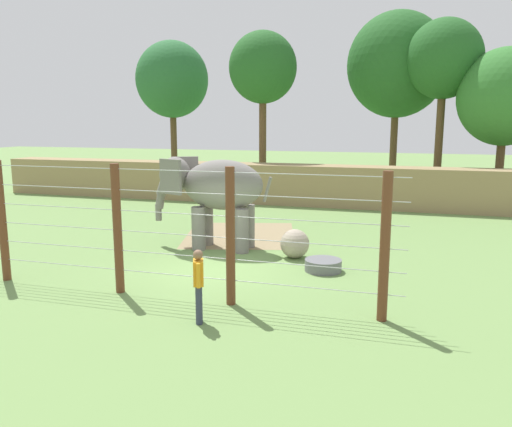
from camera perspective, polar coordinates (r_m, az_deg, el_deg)
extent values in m
plane|color=#6B8E4C|center=(15.60, -4.97, -6.22)|extent=(120.00, 120.00, 0.00)
cube|color=#937F5B|center=(20.15, -1.74, -2.38)|extent=(5.28, 5.67, 0.01)
cube|color=#997F56|center=(27.50, 4.96, 3.23)|extent=(36.00, 1.80, 2.11)
cylinder|color=gray|center=(17.77, -6.42, -1.67)|extent=(0.48, 0.48, 1.51)
cylinder|color=gray|center=(18.54, -5.52, -1.16)|extent=(0.48, 0.48, 1.51)
cylinder|color=gray|center=(17.30, -1.61, -1.94)|extent=(0.48, 0.48, 1.51)
cylinder|color=gray|center=(18.08, -0.89, -1.40)|extent=(0.48, 0.48, 1.51)
ellipsoid|color=gray|center=(17.66, -3.69, 3.21)|extent=(2.88, 1.65, 1.73)
ellipsoid|color=gray|center=(18.24, -8.99, 4.29)|extent=(1.13, 1.24, 1.25)
cube|color=gray|center=(17.60, -9.50, 4.06)|extent=(0.94, 0.47, 1.19)
cube|color=gray|center=(18.79, -7.92, 4.49)|extent=(0.91, 0.55, 1.19)
cylinder|color=gray|center=(18.48, -10.29, 2.93)|extent=(0.54, 0.37, 0.68)
cylinder|color=gray|center=(18.60, -10.60, 1.48)|extent=(0.40, 0.30, 0.64)
cylinder|color=gray|center=(18.70, -10.80, 0.14)|extent=(0.23, 0.23, 0.59)
cylinder|color=gray|center=(17.26, 1.29, 2.70)|extent=(0.33, 0.12, 0.86)
sphere|color=tan|center=(16.75, 4.34, -3.37)|extent=(0.95, 0.95, 0.95)
cylinder|color=brown|center=(15.80, -26.42, -0.77)|extent=(0.23, 0.23, 3.37)
cylinder|color=brown|center=(13.59, -15.17, -1.69)|extent=(0.23, 0.23, 3.37)
cylinder|color=brown|center=(12.27, -2.87, -2.61)|extent=(0.23, 0.23, 3.37)
cylinder|color=brown|center=(11.59, 14.15, -3.69)|extent=(0.23, 0.23, 3.37)
cylinder|color=#B7B7BC|center=(13.14, -9.27, -6.73)|extent=(11.30, 0.02, 0.02)
cylinder|color=#B7B7BC|center=(12.99, -9.34, -4.51)|extent=(11.30, 0.02, 0.02)
cylinder|color=#B7B7BC|center=(12.87, -9.40, -2.25)|extent=(11.30, 0.02, 0.02)
cylinder|color=#B7B7BC|center=(12.77, -9.47, 0.05)|extent=(11.30, 0.02, 0.02)
cylinder|color=#B7B7BC|center=(12.68, -9.54, 2.39)|extent=(11.30, 0.02, 0.02)
cylinder|color=#B7B7BC|center=(12.62, -9.61, 4.76)|extent=(11.30, 0.02, 0.02)
cylinder|color=#33384C|center=(11.47, -6.36, -10.10)|extent=(0.15, 0.15, 0.88)
cylinder|color=#33384C|center=(11.62, -6.36, -9.83)|extent=(0.15, 0.15, 0.88)
cube|color=orange|center=(11.31, -6.43, -6.54)|extent=(0.34, 0.42, 0.56)
sphere|color=#846047|center=(11.20, -6.48, -4.58)|extent=(0.22, 0.22, 0.22)
cylinder|color=orange|center=(11.08, -6.45, -6.90)|extent=(0.12, 0.12, 0.54)
cylinder|color=orange|center=(11.54, -6.42, -6.20)|extent=(0.12, 0.12, 0.54)
cube|color=black|center=(11.63, -6.80, -7.21)|extent=(0.04, 0.07, 0.14)
cylinder|color=slate|center=(15.47, 7.49, -5.73)|extent=(1.10, 1.10, 0.35)
cylinder|color=#38607A|center=(15.43, 7.50, -5.21)|extent=(1.01, 1.01, 0.02)
cylinder|color=brown|center=(30.86, 25.45, 4.41)|extent=(0.44, 0.44, 3.58)
ellipsoid|color=#33752D|center=(30.77, 26.01, 11.60)|extent=(4.91, 4.91, 5.16)
cylinder|color=brown|center=(36.94, -9.11, 7.28)|extent=(0.44, 0.44, 5.11)
ellipsoid|color=#286633|center=(37.00, -9.32, 14.52)|extent=(4.98, 4.98, 5.23)
cylinder|color=brown|center=(31.37, 19.67, 7.14)|extent=(0.44, 0.44, 6.03)
ellipsoid|color=#235B23|center=(31.52, 20.21, 15.87)|extent=(4.21, 4.21, 4.42)
cylinder|color=brown|center=(31.41, 0.74, 7.54)|extent=(0.44, 0.44, 5.82)
ellipsoid|color=#235B23|center=(31.53, 0.76, 15.97)|extent=(4.03, 4.03, 4.23)
cylinder|color=brown|center=(33.65, 15.03, 6.85)|extent=(0.44, 0.44, 5.20)
ellipsoid|color=#235B23|center=(33.77, 15.46, 15.67)|extent=(6.09, 6.09, 6.40)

